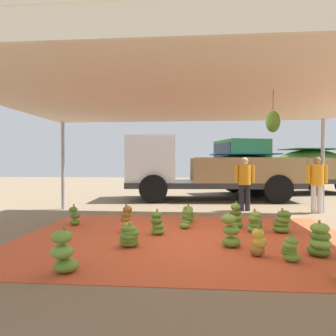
{
  "coord_description": "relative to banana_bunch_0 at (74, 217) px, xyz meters",
  "views": [
    {
      "loc": [
        0.18,
        -5.83,
        1.43
      ],
      "look_at": [
        -0.5,
        2.2,
        1.28
      ],
      "focal_mm": 33.26,
      "sensor_mm": 36.0,
      "label": 1
    }
  ],
  "objects": [
    {
      "name": "ground_plane",
      "position": [
        2.52,
        2.04,
        -0.2
      ],
      "size": [
        40.0,
        40.0,
        0.0
      ],
      "primitive_type": "plane",
      "color": "#7F6B51"
    },
    {
      "name": "tarp_orange",
      "position": [
        2.52,
        -0.96,
        -0.2
      ],
      "size": [
        6.22,
        4.68,
        0.01
      ],
      "primitive_type": "cube",
      "color": "#D1512D",
      "rests_on": "ground"
    },
    {
      "name": "tent_canopy",
      "position": [
        2.53,
        -1.05,
        2.44
      ],
      "size": [
        8.0,
        7.0,
        2.72
      ],
      "color": "#9EA0A5",
      "rests_on": "ground"
    },
    {
      "name": "banana_bunch_0",
      "position": [
        0.0,
        0.0,
        0.0
      ],
      "size": [
        0.33,
        0.35,
        0.48
      ],
      "color": "#518428",
      "rests_on": "tarp_orange"
    },
    {
      "name": "banana_bunch_1",
      "position": [
        3.31,
        -1.51,
        0.06
      ],
      "size": [
        0.43,
        0.42,
        0.58
      ],
      "color": "#60932D",
      "rests_on": "tarp_orange"
    },
    {
      "name": "banana_bunch_2",
      "position": [
        2.55,
        0.55,
        -0.01
      ],
      "size": [
        0.4,
        0.4,
        0.43
      ],
      "color": "#60932D",
      "rests_on": "tarp_orange"
    },
    {
      "name": "banana_bunch_3",
      "position": [
        1.02,
        -2.94,
        0.06
      ],
      "size": [
        0.44,
        0.45,
        0.59
      ],
      "color": "#60932D",
      "rests_on": "tarp_orange"
    },
    {
      "name": "banana_bunch_5",
      "position": [
        4.47,
        -0.38,
        0.02
      ],
      "size": [
        0.47,
        0.47,
        0.5
      ],
      "color": "#60932D",
      "rests_on": "tarp_orange"
    },
    {
      "name": "banana_bunch_6",
      "position": [
        4.6,
        -1.93,
        0.04
      ],
      "size": [
        0.46,
        0.46,
        0.54
      ],
      "color": "#477523",
      "rests_on": "tarp_orange"
    },
    {
      "name": "banana_bunch_7",
      "position": [
        3.61,
        0.0,
        0.06
      ],
      "size": [
        0.31,
        0.3,
        0.58
      ],
      "color": "#60932D",
      "rests_on": "tarp_orange"
    },
    {
      "name": "banana_bunch_8",
      "position": [
        3.67,
        -2.0,
        0.0
      ],
      "size": [
        0.31,
        0.31,
        0.45
      ],
      "color": "#996628",
      "rests_on": "tarp_orange"
    },
    {
      "name": "banana_bunch_9",
      "position": [
        2.53,
        -0.12,
        -0.0
      ],
      "size": [
        0.33,
        0.34,
        0.46
      ],
      "color": "#6B9E38",
      "rests_on": "tarp_orange"
    },
    {
      "name": "banana_bunch_10",
      "position": [
        1.34,
        -0.63,
        0.06
      ],
      "size": [
        0.32,
        0.3,
        0.59
      ],
      "color": "#996628",
      "rests_on": "tarp_orange"
    },
    {
      "name": "banana_bunch_11",
      "position": [
        3.93,
        -0.38,
        0.01
      ],
      "size": [
        0.42,
        0.41,
        0.48
      ],
      "color": "#6B9E38",
      "rests_on": "tarp_orange"
    },
    {
      "name": "banana_bunch_12",
      "position": [
        1.97,
        -0.75,
        0.02
      ],
      "size": [
        0.37,
        0.37,
        0.5
      ],
      "color": "#60932D",
      "rests_on": "tarp_orange"
    },
    {
      "name": "banana_bunch_13",
      "position": [
        4.07,
        -2.22,
        -0.03
      ],
      "size": [
        0.32,
        0.35,
        0.41
      ],
      "color": "#60932D",
      "rests_on": "tarp_orange"
    },
    {
      "name": "banana_bunch_14",
      "position": [
        1.61,
        -1.66,
        -0.02
      ],
      "size": [
        0.42,
        0.47,
        0.41
      ],
      "color": "#60932D",
      "rests_on": "tarp_orange"
    },
    {
      "name": "cargo_truck_main",
      "position": [
        3.08,
        5.22,
        0.99
      ],
      "size": [
        6.53,
        2.84,
        2.4
      ],
      "color": "#2D2D2D",
      "rests_on": "ground"
    },
    {
      "name": "cargo_truck_far",
      "position": [
        6.81,
        7.74,
        1.06
      ],
      "size": [
        6.73,
        4.06,
        2.4
      ],
      "color": "#2D2D2D",
      "rests_on": "ground"
    },
    {
      "name": "worker_0",
      "position": [
        6.15,
        2.28,
        0.72
      ],
      "size": [
        0.58,
        0.36,
        1.59
      ],
      "color": "silver",
      "rests_on": "ground"
    },
    {
      "name": "worker_1",
      "position": [
        4.18,
        2.52,
        0.72
      ],
      "size": [
        0.58,
        0.35,
        1.58
      ],
      "color": "#26262D",
      "rests_on": "ground"
    }
  ]
}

